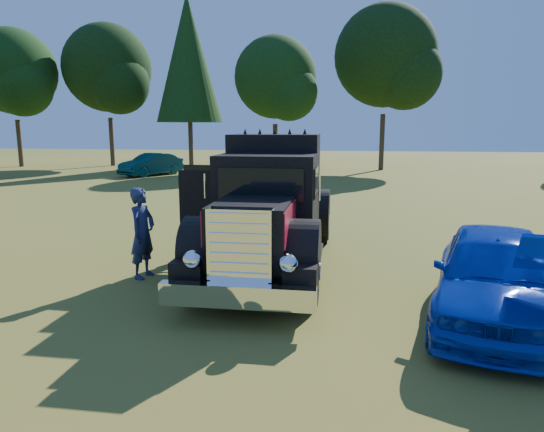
% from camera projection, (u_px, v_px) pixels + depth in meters
% --- Properties ---
extents(ground, '(120.00, 120.00, 0.00)m').
position_uv_depth(ground, '(265.00, 322.00, 8.00)').
color(ground, '#455C1B').
rests_on(ground, ground).
extents(treeline, '(67.22, 24.04, 13.84)m').
position_uv_depth(treeline, '(301.00, 61.00, 33.17)').
color(treeline, '#2D2116').
rests_on(treeline, ground).
extents(diamond_t_truck, '(3.38, 7.16, 3.00)m').
position_uv_depth(diamond_t_truck, '(269.00, 214.00, 10.71)').
color(diamond_t_truck, black).
rests_on(diamond_t_truck, ground).
extents(hotrod_coupe, '(2.92, 4.89, 1.89)m').
position_uv_depth(hotrod_coupe, '(495.00, 275.00, 7.92)').
color(hotrod_coupe, navy).
rests_on(hotrod_coupe, ground).
extents(spectator_near, '(0.58, 0.77, 1.93)m').
position_uv_depth(spectator_near, '(143.00, 233.00, 10.22)').
color(spectator_near, '#1A2B3D').
rests_on(spectator_near, ground).
extents(spectator_far, '(1.12, 1.10, 1.82)m').
position_uv_depth(spectator_far, '(210.00, 220.00, 11.96)').
color(spectator_far, '#1D3045').
rests_on(spectator_far, ground).
extents(distant_teal_car, '(3.39, 4.71, 1.48)m').
position_uv_depth(distant_teal_car, '(151.00, 164.00, 32.24)').
color(distant_teal_car, '#0A3F3B').
rests_on(distant_teal_car, ground).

